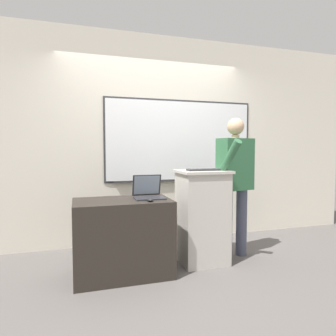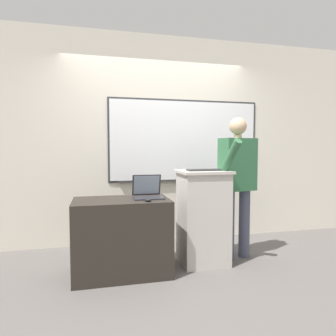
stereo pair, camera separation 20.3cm
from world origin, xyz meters
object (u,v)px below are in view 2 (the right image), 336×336
person_presenter (238,178)px  side_desk (122,237)px  laptop (147,191)px  computer_mouse_by_laptop (148,200)px  lectern_podium (203,217)px  wireless_keyboard (206,170)px

person_presenter → side_desk: bearing=174.4°
side_desk → laptop: size_ratio=3.12×
person_presenter → laptop: person_presenter is taller
computer_mouse_by_laptop → side_desk: bearing=143.4°
person_presenter → computer_mouse_by_laptop: size_ratio=16.52×
lectern_podium → wireless_keyboard: 0.54m
laptop → wireless_keyboard: 0.68m
computer_mouse_by_laptop → laptop: bearing=81.6°
laptop → wireless_keyboard: size_ratio=0.75×
side_desk → computer_mouse_by_laptop: computer_mouse_by_laptop is taller
person_presenter → laptop: 1.09m
lectern_podium → side_desk: 0.93m
lectern_podium → laptop: size_ratio=3.38×
side_desk → laptop: 0.54m
lectern_podium → side_desk: (-0.91, -0.09, -0.14)m
lectern_podium → person_presenter: size_ratio=0.64×
person_presenter → wireless_keyboard: (-0.43, -0.11, 0.11)m
lectern_podium → wireless_keyboard: wireless_keyboard is taller
wireless_keyboard → person_presenter: bearing=14.0°
person_presenter → laptop: (-1.08, -0.09, -0.11)m
lectern_podium → computer_mouse_by_laptop: size_ratio=10.51×
person_presenter → wireless_keyboard: bearing=-177.2°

